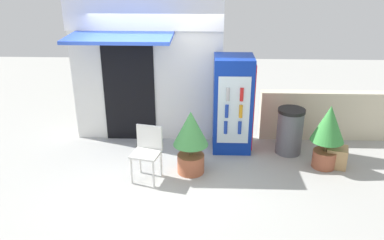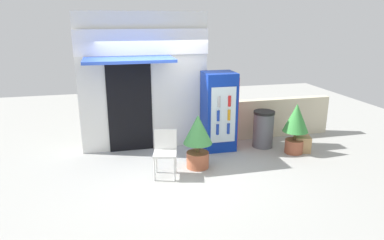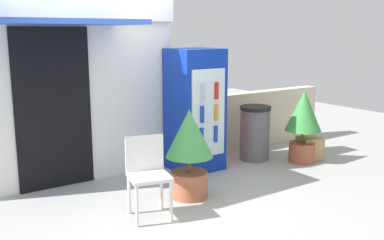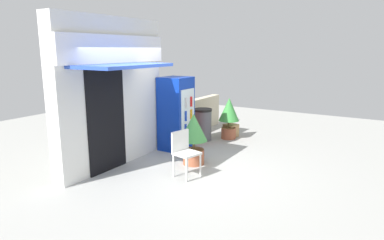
{
  "view_description": "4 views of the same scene",
  "coord_description": "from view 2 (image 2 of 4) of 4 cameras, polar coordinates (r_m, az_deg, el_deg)",
  "views": [
    {
      "loc": [
        0.89,
        -6.02,
        3.49
      ],
      "look_at": [
        0.67,
        0.22,
        0.86
      ],
      "focal_mm": 37.13,
      "sensor_mm": 36.0,
      "label": 1
    },
    {
      "loc": [
        -1.02,
        -6.46,
        2.99
      ],
      "look_at": [
        0.63,
        0.35,
        0.91
      ],
      "focal_mm": 32.57,
      "sensor_mm": 36.0,
      "label": 2
    },
    {
      "loc": [
        -2.3,
        -4.44,
        2.06
      ],
      "look_at": [
        0.89,
        0.23,
        0.92
      ],
      "focal_mm": 41.52,
      "sensor_mm": 36.0,
      "label": 3
    },
    {
      "loc": [
        -5.33,
        -3.64,
        2.47
      ],
      "look_at": [
        0.92,
        0.16,
        0.91
      ],
      "focal_mm": 31.35,
      "sensor_mm": 36.0,
      "label": 4
    }
  ],
  "objects": [
    {
      "name": "ground",
      "position": [
        7.19,
        -4.29,
        -8.08
      ],
      "size": [
        16.0,
        16.0,
        0.0
      ],
      "primitive_type": "plane",
      "color": "#A3A39E"
    },
    {
      "name": "storefront_building",
      "position": [
        8.03,
        -8.04,
        6.42
      ],
      "size": [
        2.91,
        1.37,
        3.11
      ],
      "color": "silver",
      "rests_on": "ground"
    },
    {
      "name": "drink_cooler",
      "position": [
        8.04,
        4.44,
        1.44
      ],
      "size": [
        0.73,
        0.73,
        1.81
      ],
      "color": "#0C2D9E",
      "rests_on": "ground"
    },
    {
      "name": "plastic_chair",
      "position": [
        6.76,
        -4.41,
        -4.79
      ],
      "size": [
        0.52,
        0.51,
        0.91
      ],
      "color": "silver",
      "rests_on": "ground"
    },
    {
      "name": "potted_plant_near_shop",
      "position": [
        7.04,
        0.96,
        -2.83
      ],
      "size": [
        0.59,
        0.59,
        1.12
      ],
      "color": "#AD5B3D",
      "rests_on": "ground"
    },
    {
      "name": "potted_plant_curbside",
      "position": [
        8.13,
        16.64,
        -0.56
      ],
      "size": [
        0.57,
        0.57,
        1.15
      ],
      "color": "#995138",
      "rests_on": "ground"
    },
    {
      "name": "trash_bin",
      "position": [
        8.42,
        11.59,
        -1.44
      ],
      "size": [
        0.5,
        0.5,
        0.88
      ],
      "color": "#595960",
      "rests_on": "ground"
    },
    {
      "name": "stone_boundary_wall",
      "position": [
        9.34,
        14.39,
        0.5
      ],
      "size": [
        2.57,
        0.23,
        0.99
      ],
      "primitive_type": "cube",
      "color": "beige",
      "rests_on": "ground"
    },
    {
      "name": "cardboard_box",
      "position": [
        8.43,
        17.56,
        -3.73
      ],
      "size": [
        0.43,
        0.42,
        0.36
      ],
      "primitive_type": "cube",
      "rotation": [
        0.0,
        0.0,
        -0.3
      ],
      "color": "tan",
      "rests_on": "ground"
    }
  ]
}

